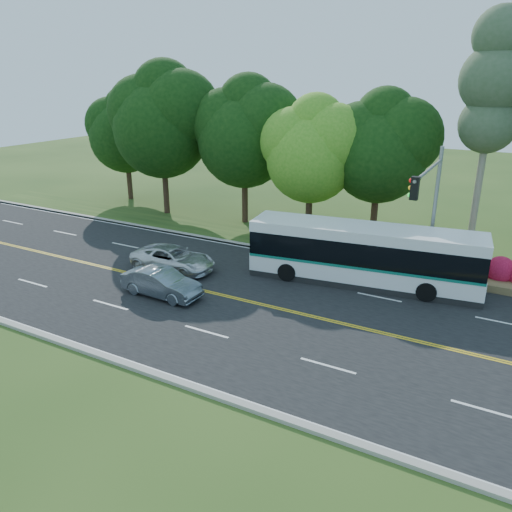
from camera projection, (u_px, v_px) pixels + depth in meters
The scene contains 12 objects.
ground at pixel (256, 303), 23.90m from camera, with size 120.00×120.00×0.00m, color #284517.
road at pixel (256, 303), 23.90m from camera, with size 60.00×14.00×0.02m, color black.
curb_north at pixel (313, 257), 29.77m from camera, with size 60.00×0.30×0.15m, color #9F9B90.
curb_south at pixel (161, 377), 17.98m from camera, with size 60.00×0.30×0.15m, color #9F9B90.
grass_verge at pixel (325, 248), 31.30m from camera, with size 60.00×4.00×0.10m, color #284517.
lane_markings at pixel (254, 303), 23.94m from camera, with size 57.60×13.82×0.00m.
tree_row at pixel (275, 131), 33.92m from camera, with size 44.70×9.10×13.84m.
bougainvillea_hedge at pixel (443, 262), 27.13m from camera, with size 9.50×2.25×1.50m.
traffic_signal at pixel (429, 200), 23.82m from camera, with size 0.42×6.10×7.00m.
transit_bus at pixel (363, 255), 25.73m from camera, with size 11.94×4.04×3.07m.
sedan at pixel (161, 283), 24.47m from camera, with size 1.45×4.16×1.37m, color slate.
suv at pixel (173, 259), 27.72m from camera, with size 2.22×4.81×1.34m, color silver.
Camera 1 is at (10.41, -19.01, 10.33)m, focal length 35.00 mm.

